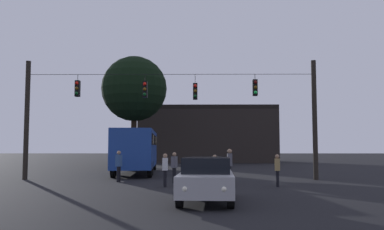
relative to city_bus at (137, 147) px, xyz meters
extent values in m
plane|color=black|center=(2.74, 2.11, -1.87)|extent=(168.00, 168.00, 0.00)
cylinder|color=black|center=(-5.63, -5.65, 1.60)|extent=(0.28, 0.28, 6.92)
cylinder|color=black|center=(11.11, -5.65, 1.60)|extent=(0.28, 0.28, 6.92)
cylinder|color=black|center=(2.74, -5.65, 4.25)|extent=(16.75, 0.02, 0.02)
cylinder|color=black|center=(-2.70, -5.65, 4.07)|extent=(0.03, 0.03, 0.35)
cube|color=black|center=(-2.70, -5.65, 3.42)|extent=(0.26, 0.32, 0.95)
sphere|color=red|center=(-2.70, -5.83, 3.72)|extent=(0.20, 0.20, 0.20)
sphere|color=#5B3D0C|center=(-2.70, -5.83, 3.42)|extent=(0.20, 0.20, 0.20)
sphere|color=#0C4219|center=(-2.70, -5.83, 3.12)|extent=(0.20, 0.20, 0.20)
cylinder|color=black|center=(1.26, -5.65, 4.04)|extent=(0.03, 0.03, 0.41)
cube|color=black|center=(1.26, -5.65, 3.36)|extent=(0.26, 0.32, 0.95)
sphere|color=red|center=(1.26, -5.83, 3.66)|extent=(0.20, 0.20, 0.20)
sphere|color=#5B3D0C|center=(1.26, -5.83, 3.36)|extent=(0.20, 0.20, 0.20)
sphere|color=#0C4219|center=(1.26, -5.83, 3.06)|extent=(0.20, 0.20, 0.20)
cylinder|color=black|center=(4.19, -5.65, 3.98)|extent=(0.03, 0.03, 0.52)
cube|color=black|center=(4.19, -5.65, 3.25)|extent=(0.26, 0.32, 0.95)
sphere|color=red|center=(4.19, -5.83, 3.55)|extent=(0.20, 0.20, 0.20)
sphere|color=#5B3D0C|center=(4.19, -5.83, 3.25)|extent=(0.20, 0.20, 0.20)
sphere|color=#0C4219|center=(4.19, -5.83, 2.95)|extent=(0.20, 0.20, 0.20)
cylinder|color=black|center=(7.69, -5.65, 4.09)|extent=(0.03, 0.03, 0.31)
cube|color=black|center=(7.69, -5.65, 3.46)|extent=(0.26, 0.32, 0.95)
sphere|color=#510A0A|center=(7.69, -5.83, 3.76)|extent=(0.20, 0.20, 0.20)
sphere|color=#5B3D0C|center=(7.69, -5.83, 3.46)|extent=(0.20, 0.20, 0.20)
sphere|color=#1EE04C|center=(7.69, -5.83, 3.16)|extent=(0.20, 0.20, 0.20)
cube|color=navy|center=(0.00, 0.01, -0.12)|extent=(3.25, 11.15, 2.50)
cube|color=black|center=(0.00, 0.01, 0.49)|extent=(3.24, 10.49, 0.70)
cylinder|color=black|center=(-1.38, 3.88, -1.37)|extent=(0.35, 1.02, 1.00)
cylinder|color=black|center=(0.84, 4.03, -1.37)|extent=(0.35, 1.02, 1.00)
cylinder|color=black|center=(-0.96, -2.26, -1.37)|extent=(0.35, 1.02, 1.00)
cylinder|color=black|center=(1.26, -2.11, -1.37)|extent=(0.35, 1.02, 1.00)
cylinder|color=black|center=(-0.82, -4.24, -1.37)|extent=(0.35, 1.02, 1.00)
cylinder|color=black|center=(1.39, -4.09, -1.37)|extent=(0.35, 1.02, 1.00)
cube|color=beige|center=(-0.23, 3.30, 0.49)|extent=(2.61, 0.97, 0.56)
cube|color=beige|center=(0.19, -2.74, 0.49)|extent=(2.61, 0.97, 0.56)
cube|color=#99999E|center=(4.58, -15.05, -1.21)|extent=(2.03, 4.39, 0.68)
cube|color=black|center=(4.59, -14.90, -0.61)|extent=(1.71, 2.40, 0.52)
cylinder|color=black|center=(5.30, -16.51, -1.55)|extent=(0.25, 0.65, 0.64)
cylinder|color=black|center=(3.72, -16.42, -1.55)|extent=(0.25, 0.65, 0.64)
cylinder|color=black|center=(5.45, -13.67, -1.55)|extent=(0.25, 0.65, 0.64)
cylinder|color=black|center=(3.87, -13.59, -1.55)|extent=(0.25, 0.65, 0.64)
sphere|color=white|center=(5.05, -17.18, -1.21)|extent=(0.18, 0.18, 0.18)
sphere|color=white|center=(3.90, -17.12, -1.21)|extent=(0.18, 0.18, 0.18)
cylinder|color=black|center=(8.11, -9.62, -1.49)|extent=(0.14, 0.14, 0.76)
cylinder|color=black|center=(8.09, -9.78, -1.49)|extent=(0.14, 0.14, 0.76)
cube|color=#997F4C|center=(8.10, -9.70, -0.83)|extent=(0.29, 0.39, 0.57)
sphere|color=#8C6B51|center=(8.10, -9.70, -0.44)|extent=(0.20, 0.20, 0.20)
cylinder|color=black|center=(6.00, -7.87, -1.43)|extent=(0.14, 0.14, 0.88)
cylinder|color=black|center=(6.00, -7.71, -1.43)|extent=(0.14, 0.14, 0.88)
cube|color=#4C4C56|center=(6.00, -7.79, -0.66)|extent=(0.24, 0.36, 0.66)
sphere|color=#8C6B51|center=(6.00, -7.79, -0.21)|extent=(0.24, 0.24, 0.24)
cylinder|color=black|center=(0.04, -7.23, -1.45)|extent=(0.14, 0.14, 0.83)
cylinder|color=black|center=(0.08, -7.08, -1.45)|extent=(0.14, 0.14, 0.83)
cube|color=#2D4C7F|center=(0.06, -7.16, -0.72)|extent=(0.33, 0.41, 0.62)
sphere|color=#8C6B51|center=(0.06, -7.16, -0.30)|extent=(0.22, 0.22, 0.22)
cylinder|color=black|center=(2.77, -9.93, -1.48)|extent=(0.14, 0.14, 0.78)
cylinder|color=black|center=(2.77, -9.77, -1.48)|extent=(0.14, 0.14, 0.78)
cube|color=silver|center=(2.77, -9.85, -0.80)|extent=(0.24, 0.36, 0.58)
sphere|color=#8C6B51|center=(2.77, -9.85, -0.40)|extent=(0.21, 0.21, 0.21)
cylinder|color=black|center=(5.11, -10.03, -1.49)|extent=(0.14, 0.14, 0.75)
cylinder|color=black|center=(5.11, -9.87, -1.49)|extent=(0.14, 0.14, 0.75)
cube|color=maroon|center=(5.11, -9.95, -0.84)|extent=(0.25, 0.36, 0.56)
sphere|color=#8C6B51|center=(5.11, -9.95, -0.46)|extent=(0.20, 0.20, 0.20)
cylinder|color=black|center=(3.12, -7.78, -1.47)|extent=(0.14, 0.14, 0.79)
cylinder|color=black|center=(3.07, -7.93, -1.47)|extent=(0.14, 0.14, 0.79)
cube|color=#4C4C56|center=(3.10, -7.85, -0.78)|extent=(0.34, 0.42, 0.59)
sphere|color=#8C6B51|center=(3.10, -7.85, -0.37)|extent=(0.21, 0.21, 0.21)
cube|color=black|center=(5.66, 22.23, 1.26)|extent=(16.31, 9.69, 6.24)
cube|color=black|center=(5.66, 22.23, 4.63)|extent=(16.31, 9.69, 0.50)
cylinder|color=black|center=(-1.83, 10.42, 0.81)|extent=(0.55, 0.55, 5.34)
sphere|color=black|center=(-1.83, 10.42, 5.71)|extent=(6.40, 6.40, 6.40)
camera|label=1|loc=(4.23, -29.16, 0.03)|focal=38.03mm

